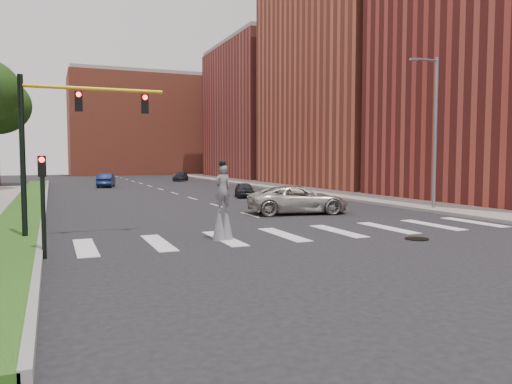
# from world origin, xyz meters

# --- Properties ---
(ground_plane) EXTENTS (160.00, 160.00, 0.00)m
(ground_plane) POSITION_xyz_m (0.00, 0.00, 0.00)
(ground_plane) COLOR black
(ground_plane) RESTS_ON ground
(grass_median) EXTENTS (2.00, 60.00, 0.25)m
(grass_median) POSITION_xyz_m (-11.50, 20.00, 0.12)
(grass_median) COLOR #224C15
(grass_median) RESTS_ON ground
(median_curb) EXTENTS (0.20, 60.00, 0.28)m
(median_curb) POSITION_xyz_m (-10.45, 20.00, 0.14)
(median_curb) COLOR gray
(median_curb) RESTS_ON ground
(sidewalk_right) EXTENTS (5.00, 90.00, 0.18)m
(sidewalk_right) POSITION_xyz_m (12.50, 25.00, 0.09)
(sidewalk_right) COLOR gray
(sidewalk_right) RESTS_ON ground
(manhole) EXTENTS (0.90, 0.90, 0.04)m
(manhole) POSITION_xyz_m (3.00, -2.00, 0.02)
(manhole) COLOR black
(manhole) RESTS_ON ground
(building_mid) EXTENTS (16.00, 22.00, 24.00)m
(building_mid) POSITION_xyz_m (22.00, 30.00, 12.00)
(building_mid) COLOR #A54934
(building_mid) RESTS_ON ground
(building_far) EXTENTS (16.00, 22.00, 20.00)m
(building_far) POSITION_xyz_m (22.00, 54.00, 10.00)
(building_far) COLOR brown
(building_far) RESTS_ON ground
(building_backdrop) EXTENTS (26.00, 14.00, 18.00)m
(building_backdrop) POSITION_xyz_m (6.00, 78.00, 9.00)
(building_backdrop) COLOR #A54934
(building_backdrop) RESTS_ON ground
(streetlight) EXTENTS (2.05, 0.20, 9.00)m
(streetlight) POSITION_xyz_m (10.90, 6.00, 4.90)
(streetlight) COLOR slate
(streetlight) RESTS_ON ground
(traffic_signal) EXTENTS (5.30, 0.23, 6.20)m
(traffic_signal) POSITION_xyz_m (-9.78, 3.00, 4.15)
(traffic_signal) COLOR black
(traffic_signal) RESTS_ON ground
(secondary_signal) EXTENTS (0.25, 0.21, 3.23)m
(secondary_signal) POSITION_xyz_m (-10.30, -0.50, 1.95)
(secondary_signal) COLOR black
(secondary_signal) RESTS_ON ground
(stilt_performer) EXTENTS (0.83, 0.58, 3.07)m
(stilt_performer) POSITION_xyz_m (-4.00, 0.73, 1.24)
(stilt_performer) COLOR #311E13
(stilt_performer) RESTS_ON ground
(suv_crossing) EXTENTS (6.02, 3.54, 1.57)m
(suv_crossing) POSITION_xyz_m (2.81, 7.67, 0.79)
(suv_crossing) COLOR beige
(suv_crossing) RESTS_ON ground
(car_near) EXTENTS (2.24, 3.70, 1.18)m
(car_near) POSITION_xyz_m (4.15, 19.62, 0.59)
(car_near) COLOR black
(car_near) RESTS_ON ground
(car_mid) EXTENTS (2.41, 4.60, 1.44)m
(car_mid) POSITION_xyz_m (-4.65, 37.78, 0.72)
(car_mid) COLOR #16214D
(car_mid) RESTS_ON ground
(car_far) EXTENTS (3.13, 4.42, 1.19)m
(car_far) POSITION_xyz_m (6.00, 48.25, 0.59)
(car_far) COLOR black
(car_far) RESTS_ON ground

